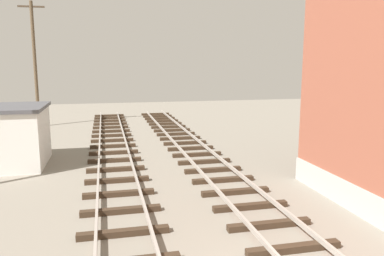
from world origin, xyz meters
name	(u,v)px	position (x,y,z in m)	size (l,w,h in m)	color
control_hut	(12,136)	(-7.54, 12.58, 1.39)	(3.00, 3.80, 2.76)	silver
utility_pole_far	(35,63)	(-8.20, 23.99, 4.71)	(1.80, 0.24, 9.02)	brown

